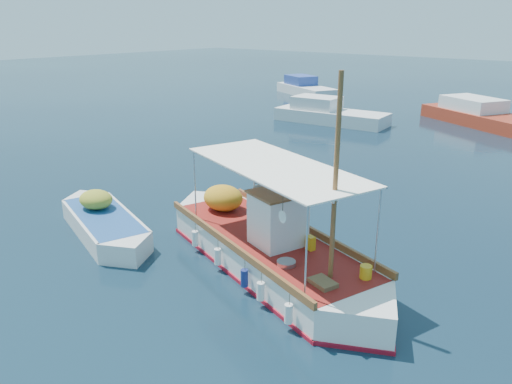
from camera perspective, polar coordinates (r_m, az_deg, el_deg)
The scene contains 6 objects.
ground at distance 14.05m, azimuth 3.98°, elevation -7.43°, with size 160.00×160.00×0.00m, color black.
fishing_caique at distance 13.41m, azimuth 1.22°, elevation -6.46°, with size 8.60×4.38×5.52m.
dinghy at distance 16.14m, azimuth -16.99°, elevation -3.53°, with size 5.36×2.73×1.37m.
bg_boat_nw at distance 32.79m, azimuth 8.23°, elevation 8.72°, with size 7.39×3.12×1.80m.
bg_boat_n at distance 34.60m, azimuth 24.65°, elevation 7.73°, with size 9.35×6.80×1.80m.
bg_boat_far_w at distance 45.31m, azimuth 5.62°, elevation 11.64°, with size 7.20×5.04×1.80m.
Camera 1 is at (7.29, -10.26, 6.25)m, focal length 35.00 mm.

